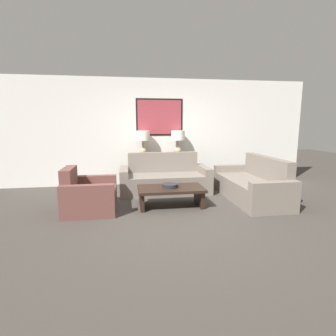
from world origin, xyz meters
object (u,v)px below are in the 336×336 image
object	(u,v)px
console_table	(161,170)
armchair_near_back_wall	(88,196)
table_lamp_left	(143,139)
table_lamp_right	(178,138)
coffee_table	(171,192)
couch_by_side	(252,185)
decorative_bowl	(170,186)
couch_by_back_wall	(165,179)

from	to	relation	value
console_table	armchair_near_back_wall	size ratio (longest dim) A/B	1.41
console_table	table_lamp_left	size ratio (longest dim) A/B	2.08
table_lamp_left	console_table	bearing A→B (deg)	0.00
table_lamp_right	coffee_table	xyz separation A→B (m)	(-0.47, -1.77, -0.90)
console_table	couch_by_side	world-z (taller)	couch_by_side
console_table	decorative_bowl	bearing A→B (deg)	-91.62
table_lamp_right	coffee_table	size ratio (longest dim) A/B	0.51
table_lamp_right	couch_by_side	xyz separation A→B (m)	(1.26, -1.54, -0.89)
couch_by_back_wall	armchair_near_back_wall	world-z (taller)	couch_by_back_wall
table_lamp_right	couch_by_side	size ratio (longest dim) A/B	0.31
table_lamp_left	couch_by_back_wall	distance (m)	1.20
console_table	decorative_bowl	size ratio (longest dim) A/B	4.36
couch_by_back_wall	armchair_near_back_wall	bearing A→B (deg)	-144.14
armchair_near_back_wall	coffee_table	bearing A→B (deg)	0.79
coffee_table	armchair_near_back_wall	distance (m)	1.49
couch_by_back_wall	coffee_table	distance (m)	1.09
table_lamp_left	decorative_bowl	world-z (taller)	table_lamp_left
console_table	table_lamp_left	distance (m)	0.92
console_table	decorative_bowl	distance (m)	1.75
couch_by_back_wall	couch_by_side	xyz separation A→B (m)	(1.70, -0.85, 0.00)
console_table	armchair_near_back_wall	bearing A→B (deg)	-130.54
table_lamp_left	couch_by_back_wall	world-z (taller)	table_lamp_left
couch_by_back_wall	console_table	bearing A→B (deg)	90.00
coffee_table	armchair_near_back_wall	world-z (taller)	armchair_near_back_wall
console_table	table_lamp_right	xyz separation A→B (m)	(0.44, 0.00, 0.80)
console_table	coffee_table	size ratio (longest dim) A/B	1.06
table_lamp_left	armchair_near_back_wall	distance (m)	2.28
armchair_near_back_wall	couch_by_back_wall	bearing A→B (deg)	35.86
table_lamp_left	armchair_near_back_wall	size ratio (longest dim) A/B	0.68
table_lamp_right	table_lamp_left	bearing A→B (deg)	180.00
console_table	decorative_bowl	xyz separation A→B (m)	(-0.05, -1.75, 0.03)
couch_by_back_wall	table_lamp_right	bearing A→B (deg)	57.34
console_table	decorative_bowl	world-z (taller)	console_table
table_lamp_right	coffee_table	distance (m)	2.04
table_lamp_left	couch_by_side	world-z (taller)	table_lamp_left
console_table	couch_by_back_wall	xyz separation A→B (m)	(0.00, -0.68, -0.09)
console_table	armchair_near_back_wall	xyz separation A→B (m)	(-1.53, -1.79, -0.10)
table_lamp_right	decorative_bowl	distance (m)	1.98
table_lamp_left	decorative_bowl	xyz separation A→B (m)	(0.39, -1.75, -0.77)
console_table	armchair_near_back_wall	distance (m)	2.35
table_lamp_right	decorative_bowl	xyz separation A→B (m)	(-0.49, -1.75, -0.77)
console_table	couch_by_back_wall	world-z (taller)	couch_by_back_wall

